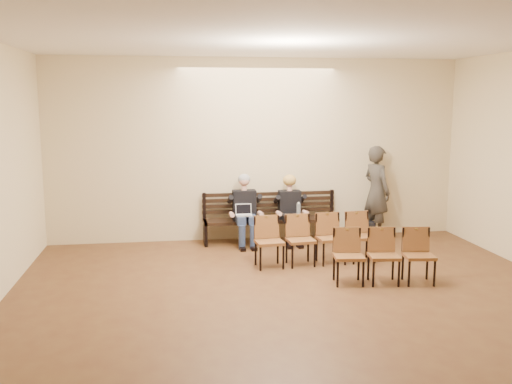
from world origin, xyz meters
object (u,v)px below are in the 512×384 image
at_px(bench, 271,230).
at_px(laptop, 244,217).
at_px(water_bottle, 298,215).
at_px(passerby, 377,185).
at_px(seated_woman, 290,212).
at_px(chair_row_back, 316,240).
at_px(chair_row_front, 384,256).
at_px(bag, 365,229).
at_px(seated_man, 245,211).

bearing_deg(bench, laptop, -150.12).
relative_size(water_bottle, passerby, 0.12).
relative_size(seated_woman, laptop, 3.98).
relative_size(laptop, chair_row_back, 0.15).
height_order(water_bottle, chair_row_front, chair_row_front).
height_order(seated_woman, water_bottle, seated_woman).
xyz_separation_m(bench, bag, (1.92, 0.08, -0.07)).
height_order(seated_man, bag, seated_man).
relative_size(seated_man, laptop, 4.33).
bearing_deg(seated_woman, seated_man, 180.00).
distance_m(seated_man, chair_row_front, 3.15).
distance_m(seated_man, seated_woman, 0.88).
height_order(bench, passerby, passerby).
relative_size(seated_woman, passerby, 0.57).
bearing_deg(laptop, chair_row_front, -52.34).
bearing_deg(seated_man, bag, 4.79).
relative_size(water_bottle, chair_row_back, 0.12).
bearing_deg(laptop, bench, 31.58).
height_order(bench, seated_woman, seated_woman).
xyz_separation_m(bag, chair_row_back, (-1.45, -1.69, 0.26)).
bearing_deg(chair_row_front, bag, 83.14).
distance_m(chair_row_front, chair_row_back, 1.36).
relative_size(seated_man, passerby, 0.62).
distance_m(bench, bag, 1.92).
relative_size(bench, seated_woman, 2.18).
bearing_deg(bench, seated_man, -166.93).
xyz_separation_m(seated_man, water_bottle, (0.98, -0.22, -0.08)).
bearing_deg(laptop, water_bottle, 0.75).
distance_m(bag, chair_row_back, 2.24).
bearing_deg(passerby, seated_man, 73.11).
bearing_deg(seated_woman, bench, 161.42).
relative_size(bag, chair_row_back, 0.21).
xyz_separation_m(bag, passerby, (0.23, 0.02, 0.89)).
bearing_deg(passerby, chair_row_back, 114.00).
distance_m(bench, laptop, 0.72).
xyz_separation_m(bench, seated_man, (-0.52, -0.12, 0.42)).
bearing_deg(bench, bag, 2.50).
xyz_separation_m(bench, chair_row_front, (1.21, -2.75, 0.19)).
distance_m(laptop, passerby, 2.77).
bearing_deg(seated_woman, water_bottle, -63.54).
distance_m(seated_woman, chair_row_back, 1.50).
relative_size(bench, laptop, 8.69).
xyz_separation_m(seated_woman, bag, (1.56, 0.20, -0.44)).
bearing_deg(bag, bench, -177.50).
height_order(bench, water_bottle, water_bottle).
xyz_separation_m(laptop, water_bottle, (1.02, -0.02, 0.01)).
bearing_deg(water_bottle, passerby, 14.55).
bearing_deg(chair_row_back, water_bottle, 85.78).
bearing_deg(water_bottle, bench, 144.15).
bearing_deg(passerby, water_bottle, 82.93).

